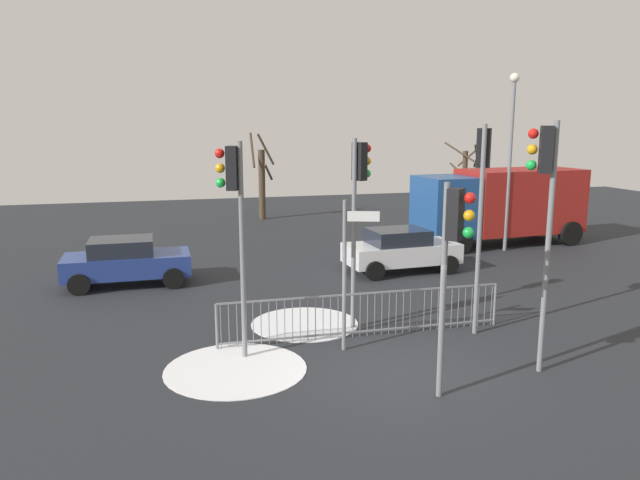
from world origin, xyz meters
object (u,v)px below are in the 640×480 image
Objects in this scene: direction_sign_post at (347,268)px; delivery_truck at (501,203)px; bare_tree_left at (262,181)px; street_lamp at (511,144)px; traffic_light_rear_left at (545,192)px; traffic_light_rear_right at (453,243)px; traffic_light_mid_left at (482,182)px; bare_tree_centre at (465,178)px; car_blue_near at (126,261)px; traffic_light_mid_right at (358,191)px; traffic_light_foreground_left at (234,202)px; car_white_trailing at (401,249)px.

delivery_truck is (9.76, 9.82, -0.14)m from direction_sign_post.
direction_sign_post is 19.07m from bare_tree_left.
traffic_light_rear_left is at bearing -119.16° from street_lamp.
traffic_light_mid_left is (2.31, 3.13, 0.72)m from traffic_light_rear_right.
bare_tree_centre is at bearing -111.29° from delivery_truck.
traffic_light_rear_left is 1.12× the size of bare_tree_left.
traffic_light_mid_left is at bearing 26.02° from traffic_light_rear_left.
car_blue_near is (-8.32, 9.12, -2.91)m from traffic_light_rear_left.
traffic_light_mid_right reaches higher than traffic_light_rear_right.
traffic_light_mid_left is at bearing 24.14° from direction_sign_post.
traffic_light_mid_right reaches higher than direction_sign_post.
delivery_truck is 7.58m from bare_tree_centre.
delivery_truck is at bearing -107.31° from bare_tree_centre.
car_white_trailing is at bearing -28.17° from traffic_light_foreground_left.
traffic_light_foreground_left is 7.76m from car_blue_near.
delivery_truck is 1.05× the size of street_lamp.
traffic_light_mid_right is 6.49m from car_white_trailing.
bare_tree_left reaches higher than car_blue_near.
traffic_light_foreground_left is at bearing -130.53° from bare_tree_centre.
traffic_light_rear_left is 1.32× the size of car_blue_near.
traffic_light_rear_left is 12.23m from street_lamp.
delivery_truck is (14.75, 2.78, 0.97)m from car_blue_near.
delivery_truck is (8.69, 12.60, -1.17)m from traffic_light_rear_right.
car_blue_near is at bearing -100.32° from traffic_light_rear_right.
car_white_trailing is 6.70m from street_lamp.
direction_sign_post is at bearing 85.04° from traffic_light_rear_left.
delivery_truck is (5.82, 3.38, 0.97)m from car_white_trailing.
street_lamp is at bearing 18.51° from car_white_trailing.
traffic_light_rear_right is 21.81m from bare_tree_left.
traffic_light_foreground_left is at bearing -94.32° from traffic_light_mid_right.
bare_tree_centre is at bearing 89.73° from traffic_light_mid_left.
traffic_light_foreground_left is at bearing 34.37° from delivery_truck.
traffic_light_mid_left reaches higher than traffic_light_rear_right.
bare_tree_centre is at bearing 49.31° from car_white_trailing.
bare_tree_left is (0.59, 17.57, -1.36)m from traffic_light_mid_right.
direction_sign_post is at bearing -137.22° from street_lamp.
street_lamp reaches higher than traffic_light_mid_right.
traffic_light_mid_left is at bearing -83.72° from bare_tree_left.
traffic_light_foreground_left is 0.64× the size of delivery_truck.
traffic_light_rear_right is 1.02× the size of car_white_trailing.
direction_sign_post is 0.47× the size of delivery_truck.
traffic_light_rear_left is 1.01× the size of traffic_light_mid_left.
direction_sign_post is (-0.73, -1.45, -1.52)m from traffic_light_mid_right.
traffic_light_mid_right is 1.00× the size of traffic_light_foreground_left.
street_lamp is (11.68, 8.39, 0.79)m from traffic_light_foreground_left.
street_lamp is at bearing 65.10° from delivery_truck.
traffic_light_mid_right reaches higher than delivery_truck.
street_lamp reaches higher than car_blue_near.
car_white_trailing is at bearing -158.06° from street_lamp.
street_lamp reaches higher than traffic_light_rear_right.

